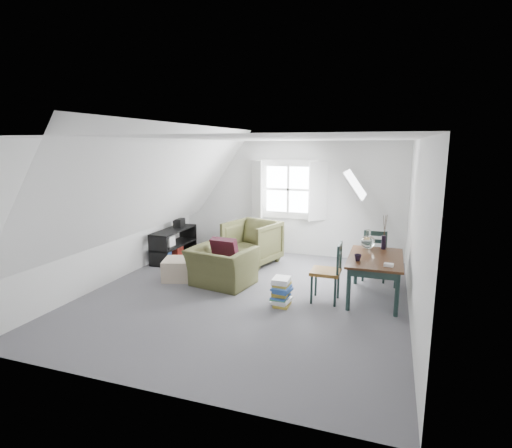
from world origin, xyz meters
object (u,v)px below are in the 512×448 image
at_px(armchair_near, 222,285).
at_px(dining_chair_far, 375,254).
at_px(magazine_stack, 281,292).
at_px(armchair_far, 252,263).
at_px(dining_table, 375,263).
at_px(dining_chair_near, 328,271).
at_px(ottoman, 180,269).
at_px(media_shelf, 173,246).

bearing_deg(armchair_near, dining_chair_far, -144.82).
bearing_deg(magazine_stack, armchair_far, 120.69).
height_order(dining_table, magazine_stack, dining_table).
relative_size(dining_table, magazine_stack, 3.18).
distance_m(dining_chair_far, dining_chair_near, 1.44).
relative_size(armchair_far, dining_chair_near, 1.04).
height_order(armchair_far, magazine_stack, armchair_far).
xyz_separation_m(ottoman, magazine_stack, (2.08, -0.59, 0.03)).
xyz_separation_m(ottoman, media_shelf, (-0.76, 1.07, 0.11)).
height_order(dining_table, dining_chair_far, dining_chair_far).
xyz_separation_m(dining_chair_near, magazine_stack, (-0.64, -0.40, -0.28)).
bearing_deg(dining_chair_near, dining_chair_far, 161.99).
xyz_separation_m(ottoman, dining_chair_far, (3.35, 1.09, 0.31)).
distance_m(dining_chair_far, magazine_stack, 2.13).
bearing_deg(media_shelf, magazine_stack, -26.77).
xyz_separation_m(ottoman, dining_table, (3.40, 0.16, 0.41)).
height_order(ottoman, media_shelf, media_shelf).
distance_m(dining_table, media_shelf, 4.27).
bearing_deg(dining_chair_near, ottoman, -85.90).
bearing_deg(dining_chair_far, dining_chair_near, 59.65).
distance_m(armchair_far, media_shelf, 1.74).
xyz_separation_m(dining_chair_far, dining_chair_near, (-0.64, -1.29, -0.00)).
height_order(dining_table, media_shelf, dining_table).
bearing_deg(armchair_far, armchair_near, -76.42).
distance_m(dining_chair_near, media_shelf, 3.71).
relative_size(dining_table, dining_chair_near, 1.45).
distance_m(armchair_near, media_shelf, 1.99).
distance_m(ottoman, dining_chair_far, 3.54).
distance_m(armchair_near, ottoman, 0.88).
relative_size(ottoman, magazine_stack, 1.31).
distance_m(ottoman, dining_table, 3.43).
height_order(armchair_far, dining_table, dining_table).
relative_size(ottoman, dining_table, 0.41).
relative_size(dining_table, dining_chair_far, 1.45).
xyz_separation_m(dining_chair_near, media_shelf, (-3.48, 1.26, -0.20)).
bearing_deg(armchair_near, media_shelf, -24.27).
distance_m(armchair_near, dining_chair_near, 1.93).
bearing_deg(dining_chair_near, armchair_near, -86.08).
distance_m(armchair_near, dining_table, 2.62).
bearing_deg(magazine_stack, media_shelf, 149.76).
bearing_deg(dining_table, armchair_far, 156.55).
xyz_separation_m(armchair_far, ottoman, (-0.92, -1.36, 0.19)).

